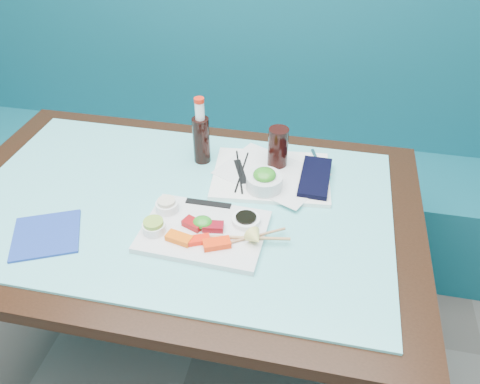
% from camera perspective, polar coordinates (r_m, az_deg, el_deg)
% --- Properties ---
extents(booth_bench, '(3.00, 0.56, 1.17)m').
position_cam_1_polar(booth_bench, '(2.25, -0.23, 4.46)').
color(booth_bench, '#0F5361').
rests_on(booth_bench, ground).
extents(dining_table, '(1.40, 0.90, 0.75)m').
position_cam_1_polar(dining_table, '(1.43, -7.30, -4.06)').
color(dining_table, black).
rests_on(dining_table, ground).
extents(glass_top, '(1.22, 0.76, 0.01)m').
position_cam_1_polar(glass_top, '(1.37, -7.58, -1.36)').
color(glass_top, '#65C9CA').
rests_on(glass_top, dining_table).
extents(sashimi_plate, '(0.33, 0.25, 0.02)m').
position_cam_1_polar(sashimi_plate, '(1.26, -4.43, -4.81)').
color(sashimi_plate, silver).
rests_on(sashimi_plate, glass_top).
extents(salmon_left, '(0.07, 0.05, 0.02)m').
position_cam_1_polar(salmon_left, '(1.22, -7.43, -5.60)').
color(salmon_left, '#FF5F0A').
rests_on(salmon_left, sashimi_plate).
extents(salmon_mid, '(0.07, 0.05, 0.01)m').
position_cam_1_polar(salmon_mid, '(1.21, -5.10, -5.84)').
color(salmon_mid, '#FF1F0A').
rests_on(salmon_mid, sashimi_plate).
extents(salmon_right, '(0.08, 0.06, 0.02)m').
position_cam_1_polar(salmon_right, '(1.20, -2.85, -6.31)').
color(salmon_right, '#FF340A').
rests_on(salmon_right, sashimi_plate).
extents(tuna_left, '(0.06, 0.05, 0.02)m').
position_cam_1_polar(tuna_left, '(1.26, -5.73, -3.88)').
color(tuna_left, maroon).
rests_on(tuna_left, sashimi_plate).
extents(tuna_right, '(0.06, 0.04, 0.02)m').
position_cam_1_polar(tuna_right, '(1.24, -3.30, -4.24)').
color(tuna_right, maroon).
rests_on(tuna_right, sashimi_plate).
extents(seaweed_garnish, '(0.07, 0.06, 0.03)m').
position_cam_1_polar(seaweed_garnish, '(1.25, -4.58, -3.70)').
color(seaweed_garnish, '#278A1F').
rests_on(seaweed_garnish, sashimi_plate).
extents(ramekin_wasabi, '(0.07, 0.07, 0.03)m').
position_cam_1_polar(ramekin_wasabi, '(1.25, -10.44, -4.30)').
color(ramekin_wasabi, white).
rests_on(ramekin_wasabi, sashimi_plate).
extents(wasabi_fill, '(0.06, 0.06, 0.01)m').
position_cam_1_polar(wasabi_fill, '(1.24, -10.53, -3.68)').
color(wasabi_fill, '#7EA836').
rests_on(wasabi_fill, ramekin_wasabi).
extents(ramekin_ginger, '(0.08, 0.08, 0.03)m').
position_cam_1_polar(ramekin_ginger, '(1.31, -8.89, -1.75)').
color(ramekin_ginger, white).
rests_on(ramekin_ginger, sashimi_plate).
extents(ginger_fill, '(0.06, 0.06, 0.01)m').
position_cam_1_polar(ginger_fill, '(1.30, -8.97, -1.14)').
color(ginger_fill, beige).
rests_on(ginger_fill, ramekin_ginger).
extents(soy_dish, '(0.10, 0.10, 0.02)m').
position_cam_1_polar(soy_dish, '(1.26, 0.74, -3.44)').
color(soy_dish, white).
rests_on(soy_dish, sashimi_plate).
extents(soy_fill, '(0.07, 0.07, 0.01)m').
position_cam_1_polar(soy_fill, '(1.26, 0.74, -3.09)').
color(soy_fill, black).
rests_on(soy_fill, soy_dish).
extents(lemon_wedge, '(0.06, 0.06, 0.05)m').
position_cam_1_polar(lemon_wedge, '(1.19, 1.89, -5.64)').
color(lemon_wedge, '#E8DD6E').
rests_on(lemon_wedge, sashimi_plate).
extents(chopstick_sleeve, '(0.13, 0.02, 0.00)m').
position_cam_1_polar(chopstick_sleeve, '(1.33, -3.88, -1.38)').
color(chopstick_sleeve, black).
rests_on(chopstick_sleeve, sashimi_plate).
extents(wooden_chopstick_a, '(0.24, 0.05, 0.01)m').
position_cam_1_polar(wooden_chopstick_a, '(1.22, 0.37, -5.58)').
color(wooden_chopstick_a, tan).
rests_on(wooden_chopstick_a, sashimi_plate).
extents(wooden_chopstick_b, '(0.19, 0.12, 0.01)m').
position_cam_1_polar(wooden_chopstick_b, '(1.22, 0.83, -5.66)').
color(wooden_chopstick_b, '#A7744E').
rests_on(wooden_chopstick_b, sashimi_plate).
extents(serving_tray, '(0.38, 0.30, 0.01)m').
position_cam_1_polar(serving_tray, '(1.46, 3.82, 2.01)').
color(serving_tray, white).
rests_on(serving_tray, glass_top).
extents(paper_placemat, '(0.37, 0.32, 0.00)m').
position_cam_1_polar(paper_placemat, '(1.45, 3.83, 2.25)').
color(paper_placemat, silver).
rests_on(paper_placemat, serving_tray).
extents(seaweed_bowl, '(0.12, 0.12, 0.04)m').
position_cam_1_polar(seaweed_bowl, '(1.38, 2.98, 1.22)').
color(seaweed_bowl, silver).
rests_on(seaweed_bowl, serving_tray).
extents(seaweed_salad, '(0.07, 0.07, 0.03)m').
position_cam_1_polar(seaweed_salad, '(1.36, 3.01, 2.11)').
color(seaweed_salad, '#2C881F').
rests_on(seaweed_salad, seaweed_bowl).
extents(cola_glass, '(0.08, 0.08, 0.13)m').
position_cam_1_polar(cola_glass, '(1.46, 4.65, 5.46)').
color(cola_glass, black).
rests_on(cola_glass, serving_tray).
extents(navy_pouch, '(0.09, 0.20, 0.02)m').
position_cam_1_polar(navy_pouch, '(1.44, 9.16, 1.81)').
color(navy_pouch, black).
rests_on(navy_pouch, serving_tray).
extents(fork, '(0.04, 0.10, 0.01)m').
position_cam_1_polar(fork, '(1.53, 9.24, 4.06)').
color(fork, silver).
rests_on(fork, serving_tray).
extents(black_chopstick_a, '(0.07, 0.22, 0.01)m').
position_cam_1_polar(black_chopstick_a, '(1.46, -0.08, 2.57)').
color(black_chopstick_a, black).
rests_on(black_chopstick_a, serving_tray).
extents(black_chopstick_b, '(0.01, 0.21, 0.01)m').
position_cam_1_polar(black_chopstick_b, '(1.45, 0.23, 2.52)').
color(black_chopstick_b, black).
rests_on(black_chopstick_b, serving_tray).
extents(tray_sleeve, '(0.07, 0.13, 0.00)m').
position_cam_1_polar(tray_sleeve, '(1.46, 0.07, 2.51)').
color(tray_sleeve, black).
rests_on(tray_sleeve, serving_tray).
extents(cola_bottle_body, '(0.07, 0.07, 0.15)m').
position_cam_1_polar(cola_bottle_body, '(1.50, -4.73, 6.32)').
color(cola_bottle_body, black).
rests_on(cola_bottle_body, glass_top).
extents(cola_bottle_neck, '(0.04, 0.04, 0.06)m').
position_cam_1_polar(cola_bottle_neck, '(1.45, -4.94, 9.85)').
color(cola_bottle_neck, white).
rests_on(cola_bottle_neck, cola_bottle_body).
extents(cola_bottle_cap, '(0.04, 0.04, 0.01)m').
position_cam_1_polar(cola_bottle_cap, '(1.43, -5.02, 11.09)').
color(cola_bottle_cap, red).
rests_on(cola_bottle_cap, cola_bottle_neck).
extents(blue_napkin, '(0.23, 0.23, 0.01)m').
position_cam_1_polar(blue_napkin, '(1.35, -22.54, -4.85)').
color(blue_napkin, navy).
rests_on(blue_napkin, glass_top).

